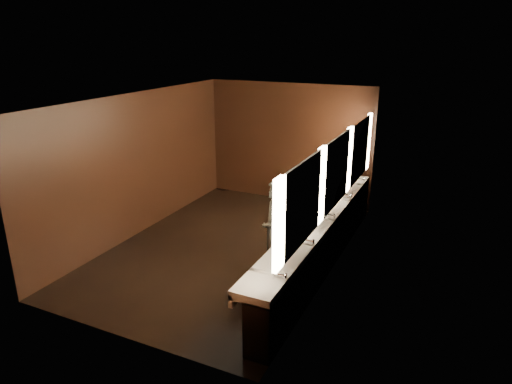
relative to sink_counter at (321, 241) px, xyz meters
The scene contains 10 objects.
floor 1.86m from the sink_counter, behind, with size 6.00×6.00×0.00m, color black.
ceiling 2.92m from the sink_counter, behind, with size 4.00×6.00×0.02m, color #2D2D2B.
wall_back 3.61m from the sink_counter, 120.87° to the left, with size 4.00×0.02×2.80m, color black.
wall_front 3.61m from the sink_counter, 120.87° to the right, with size 4.00×0.02×2.80m, color black.
wall_left 3.90m from the sink_counter, behind, with size 0.02×6.00×2.80m, color black.
wall_right 0.93m from the sink_counter, ahead, with size 0.02×6.00×2.80m, color black.
sink_counter is the anchor object (origin of this frame).
mirror_band 1.27m from the sink_counter, ahead, with size 0.06×5.03×1.15m.
person 0.96m from the sink_counter, 131.15° to the right, with size 0.62×0.40×1.69m, color #7BA5B8.
trash_bin 0.57m from the sink_counter, 114.27° to the right, with size 0.37×0.37×0.58m, color black.
Camera 1 is at (3.79, -6.89, 3.82)m, focal length 32.00 mm.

